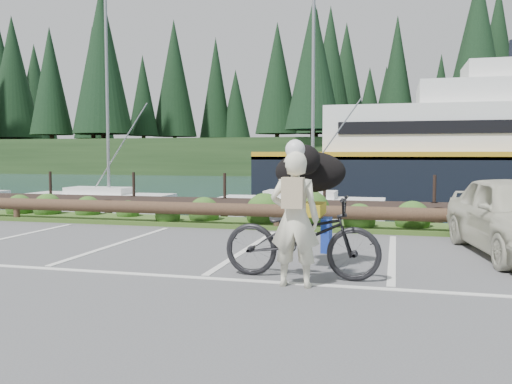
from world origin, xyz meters
The scene contains 7 objects.
ground centered at (0.00, 0.00, 0.00)m, with size 72.00×72.00×0.00m, color #4D4D4F.
harbor_backdrop centered at (0.39, 78.52, 0.00)m, with size 170.00×160.00×30.00m.
vegetation_strip centered at (0.00, 5.30, 0.05)m, with size 34.00×1.60×0.10m, color #3D5B21.
log_rail centered at (0.00, 4.60, 0.00)m, with size 32.00×0.30×0.60m, color #443021, non-canonical shape.
bicycle centered at (1.36, -0.02, 0.58)m, with size 0.77×2.22×1.17m, color black.
cyclist centered at (1.36, -0.54, 0.90)m, with size 0.65×0.43×1.79m, color beige.
dog centered at (1.37, 0.69, 1.48)m, with size 1.08×0.53×0.63m, color black.
Camera 1 is at (2.64, -7.51, 1.75)m, focal length 38.00 mm.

